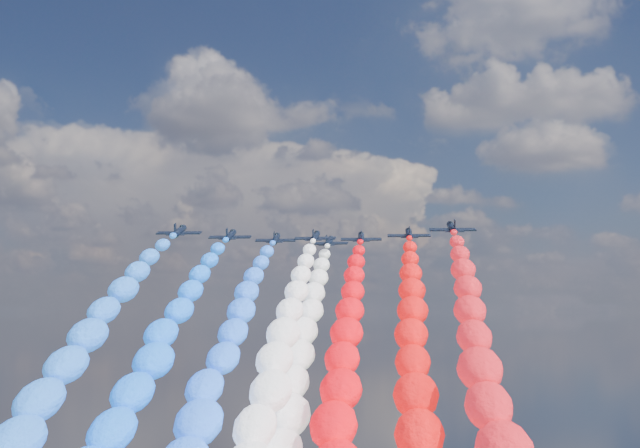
# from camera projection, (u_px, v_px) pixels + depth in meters

# --- Properties ---
(jet_0) EXTENTS (8.87, 11.78, 5.33)m
(jet_0) POSITION_uv_depth(u_px,v_px,m) (180.00, 231.00, 160.74)
(jet_0) COLOR black
(trail_0) EXTENTS (6.57, 98.09, 49.99)m
(trail_0) POSITION_uv_depth(u_px,v_px,m) (75.00, 374.00, 108.56)
(trail_0) COLOR blue
(jet_1) EXTENTS (8.62, 11.61, 5.33)m
(jet_1) POSITION_uv_depth(u_px,v_px,m) (230.00, 235.00, 169.66)
(jet_1) COLOR black
(trail_1) EXTENTS (6.57, 98.09, 49.99)m
(trail_1) POSITION_uv_depth(u_px,v_px,m) (157.00, 369.00, 117.48)
(trail_1) COLOR #1566FA
(jet_2) EXTENTS (8.90, 11.80, 5.33)m
(jet_2) POSITION_uv_depth(u_px,v_px,m) (276.00, 239.00, 177.13)
(jet_2) COLOR black
(trail_2) EXTENTS (6.57, 98.09, 49.99)m
(trail_2) POSITION_uv_depth(u_px,v_px,m) (226.00, 366.00, 124.95)
(trail_2) COLOR blue
(jet_3) EXTENTS (8.40, 11.44, 5.33)m
(jet_3) POSITION_uv_depth(u_px,v_px,m) (315.00, 237.00, 172.37)
(jet_3) COLOR black
(trail_3) EXTENTS (6.57, 98.09, 49.99)m
(trail_3) POSITION_uv_depth(u_px,v_px,m) (280.00, 368.00, 120.19)
(trail_3) COLOR white
(jet_4) EXTENTS (8.91, 11.81, 5.33)m
(jet_4) POSITION_uv_depth(u_px,v_px,m) (329.00, 242.00, 184.70)
(jet_4) COLOR black
(trail_4) EXTENTS (6.57, 98.09, 49.99)m
(trail_4) POSITION_uv_depth(u_px,v_px,m) (303.00, 363.00, 132.52)
(trail_4) COLOR white
(jet_5) EXTENTS (8.81, 11.74, 5.33)m
(jet_5) POSITION_uv_depth(u_px,v_px,m) (361.00, 238.00, 174.64)
(jet_5) COLOR black
(trail_5) EXTENTS (6.57, 98.09, 49.99)m
(trail_5) POSITION_uv_depth(u_px,v_px,m) (346.00, 367.00, 122.46)
(trail_5) COLOR #F90611
(jet_6) EXTENTS (8.47, 11.49, 5.33)m
(jet_6) POSITION_uv_depth(u_px,v_px,m) (409.00, 234.00, 166.30)
(jet_6) COLOR black
(trail_6) EXTENTS (6.57, 98.09, 49.99)m
(trail_6) POSITION_uv_depth(u_px,v_px,m) (415.00, 371.00, 114.12)
(trail_6) COLOR red
(jet_7) EXTENTS (8.86, 11.77, 5.33)m
(jet_7) POSITION_uv_depth(u_px,v_px,m) (452.00, 228.00, 154.46)
(jet_7) COLOR black
(trail_7) EXTENTS (6.57, 98.09, 49.99)m
(trail_7) POSITION_uv_depth(u_px,v_px,m) (481.00, 378.00, 102.28)
(trail_7) COLOR red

